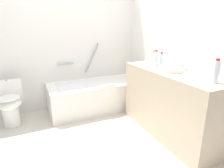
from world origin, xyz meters
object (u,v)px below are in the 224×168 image
Objects in this scene: drinking_glass_1 at (196,72)px; water_bottle_1 at (154,58)px; bathtub at (97,94)px; toilet at (9,103)px; drinking_glass_0 at (166,63)px; soap_dish at (200,77)px; water_bottle_0 at (161,59)px; water_bottle_2 at (216,72)px; sink_faucet at (182,67)px; drinking_glass_3 at (148,60)px; sink_basin at (171,69)px; drinking_glass_2 at (210,76)px; water_bottle_3 at (156,58)px.

water_bottle_1 is at bearing 91.07° from drinking_glass_1.
toilet is at bearing -179.59° from bathtub.
drinking_glass_0 is 0.65m from soap_dish.
drinking_glass_0 is at bearing -85.36° from water_bottle_0.
soap_dish is at bearing -68.62° from bathtub.
water_bottle_2 is at bearing -94.25° from water_bottle_0.
drinking_glass_3 is at bearing 102.75° from sink_faucet.
sink_faucet is at bearing -0.00° from sink_basin.
drinking_glass_1 reaches higher than sink_basin.
water_bottle_0 reaches higher than drinking_glass_3.
water_bottle_2 is 0.12m from drinking_glass_2.
drinking_glass_1 is at bearing -85.04° from water_bottle_3.
sink_basin is 3.07× the size of drinking_glass_0.
toilet is (-1.37, -0.01, 0.09)m from bathtub.
sink_basin is at bearing -108.66° from water_bottle_0.
water_bottle_2 is (-0.13, -0.58, 0.08)m from sink_faucet.
water_bottle_3 is 0.23m from drinking_glass_3.
water_bottle_2 is at bearing -88.89° from water_bottle_3.
water_bottle_0 reaches higher than soap_dish.
soap_dish is (-0.07, -0.65, -0.04)m from drinking_glass_0.
water_bottle_0 is at bearing -68.17° from water_bottle_1.
water_bottle_0 is (0.12, 0.35, 0.06)m from sink_basin.
bathtub is 1.38m from toilet.
water_bottle_1 is at bearing -48.42° from bathtub.
water_bottle_3 is 2.51× the size of drinking_glass_1.
drinking_glass_1 is (2.02, -1.46, 0.58)m from toilet.
toilet is at bearing 151.20° from sink_faucet.
water_bottle_3 is at bearing 131.85° from drinking_glass_0.
drinking_glass_3 is (-0.00, 1.16, -0.07)m from water_bottle_2.
drinking_glass_2 is at bearing 48.54° from toilet.
sink_faucet is 0.67× the size of water_bottle_3.
drinking_glass_2 is (0.00, -0.19, 0.00)m from drinking_glass_1.
water_bottle_1 reaches higher than sink_faucet.
sink_faucet is at bearing 73.37° from drinking_glass_1.
drinking_glass_3 is (-0.07, 0.23, -0.04)m from water_bottle_0.
sink_basin is 1.92× the size of sink_faucet.
drinking_glass_0 is 1.05× the size of drinking_glass_3.
water_bottle_2 reaches higher than drinking_glass_0.
sink_faucet is 0.39m from water_bottle_3.
water_bottle_2 reaches higher than soap_dish.
drinking_glass_0 is (0.01, -0.10, -0.04)m from water_bottle_0.
bathtub is at bearing 122.26° from sink_faucet.
drinking_glass_2 reaches higher than sink_faucet.
drinking_glass_1 is at bearing 82.11° from water_bottle_2.
water_bottle_1 is 0.81× the size of water_bottle_2.
drinking_glass_0 is 0.74m from drinking_glass_2.
drinking_glass_0 is at bearing -76.62° from drinking_glass_3.
water_bottle_1 is (2.01, -0.71, 0.62)m from toilet.
bathtub is 8.29× the size of water_bottle_1.
water_bottle_3 is at bearing 65.47° from toilet.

